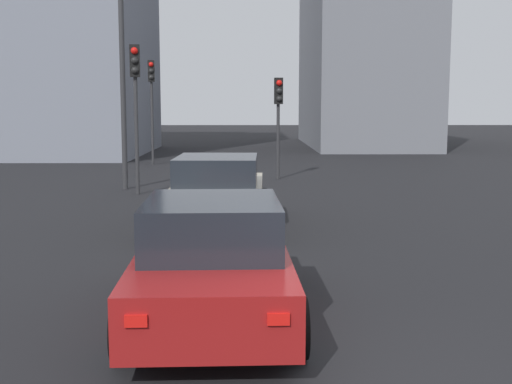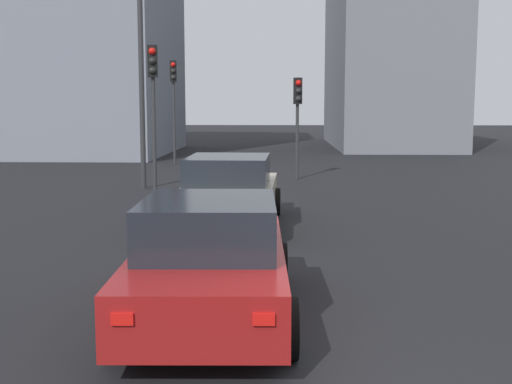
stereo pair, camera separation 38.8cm
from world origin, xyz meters
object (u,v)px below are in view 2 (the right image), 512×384
at_px(street_lamp_kerbside, 141,61).
at_px(traffic_light_near_right, 174,91).
at_px(car_red_right_second, 210,260).
at_px(traffic_light_far_left, 298,106).
at_px(car_beige_right_lead, 229,192).
at_px(traffic_light_near_left, 153,88).

bearing_deg(street_lamp_kerbside, traffic_light_near_right, 2.46).
xyz_separation_m(traffic_light_near_right, street_lamp_kerbside, (-8.34, -0.36, 0.72)).
relative_size(car_red_right_second, street_lamp_kerbside, 0.67).
bearing_deg(traffic_light_far_left, car_beige_right_lead, -18.16).
bearing_deg(car_red_right_second, street_lamp_kerbside, 13.34).
relative_size(car_red_right_second, traffic_light_near_left, 1.03).
bearing_deg(traffic_light_near_left, car_red_right_second, 6.89).
xyz_separation_m(car_red_right_second, traffic_light_near_right, (20.87, 3.75, 2.47)).
bearing_deg(traffic_light_near_left, street_lamp_kerbside, -162.17).
xyz_separation_m(car_beige_right_lead, street_lamp_kerbside, (6.39, 3.16, 3.18)).
xyz_separation_m(car_beige_right_lead, traffic_light_near_left, (5.10, 2.56, 2.32)).
height_order(car_red_right_second, traffic_light_near_left, traffic_light_near_left).
bearing_deg(street_lamp_kerbside, traffic_light_near_left, -155.08).
xyz_separation_m(traffic_light_far_left, street_lamp_kerbside, (-2.73, 4.83, 1.38)).
distance_m(car_red_right_second, traffic_light_near_right, 21.34).
bearing_deg(traffic_light_far_left, traffic_light_near_right, -144.97).
distance_m(traffic_light_near_right, street_lamp_kerbside, 8.38).
distance_m(car_beige_right_lead, street_lamp_kerbside, 7.80).
height_order(car_beige_right_lead, traffic_light_near_left, traffic_light_near_left).
relative_size(traffic_light_near_right, traffic_light_far_left, 1.27).
distance_m(car_beige_right_lead, car_red_right_second, 6.14).
bearing_deg(traffic_light_near_right, car_beige_right_lead, 6.47).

